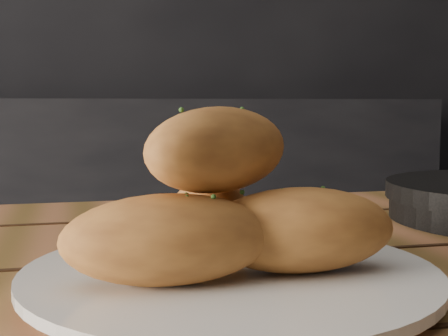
% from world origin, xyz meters
% --- Properties ---
extents(plate, '(0.31, 0.31, 0.02)m').
position_xyz_m(plate, '(0.55, 0.33, 0.76)').
color(plate, white).
rests_on(plate, table).
extents(bread_rolls, '(0.24, 0.20, 0.12)m').
position_xyz_m(bread_rolls, '(0.54, 0.33, 0.81)').
color(bread_rolls, '#C27C36').
rests_on(bread_rolls, plate).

